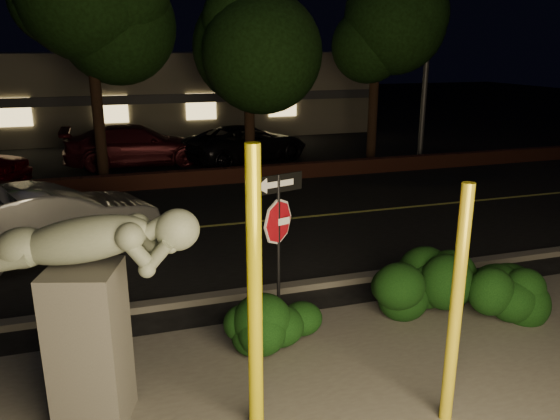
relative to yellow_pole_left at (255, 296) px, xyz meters
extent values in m
plane|color=black|center=(0.86, 10.52, -1.67)|extent=(90.00, 90.00, 0.00)
cube|color=black|center=(0.86, 7.52, -1.67)|extent=(80.00, 8.00, 0.01)
cube|color=#B7B849|center=(0.86, 7.52, -1.65)|extent=(80.00, 0.12, 0.00)
cube|color=#4C4944|center=(0.86, 3.42, -1.61)|extent=(80.00, 0.25, 0.12)
cube|color=#4E2319|center=(0.86, 11.82, -1.42)|extent=(40.00, 0.35, 0.50)
cube|color=black|center=(0.86, 17.52, -1.66)|extent=(40.00, 12.00, 0.01)
cube|color=#656150|center=(0.86, 25.52, 0.33)|extent=(22.00, 10.00, 4.00)
cube|color=#333338|center=(0.86, 20.42, 0.33)|extent=(22.00, 0.20, 0.40)
cube|color=#FFD87F|center=(-5.14, 20.47, -0.07)|extent=(1.40, 0.08, 1.20)
cube|color=#FFD87F|center=(-1.14, 20.47, -0.07)|extent=(1.40, 0.08, 1.20)
cube|color=#FFD87F|center=(2.86, 20.47, -0.07)|extent=(1.40, 0.08, 1.20)
cube|color=#FFD87F|center=(6.86, 20.47, -0.07)|extent=(1.40, 0.08, 1.20)
cylinder|color=black|center=(-1.64, 13.72, 0.45)|extent=(0.36, 0.36, 4.25)
cylinder|color=black|center=(3.36, 13.32, 0.33)|extent=(0.36, 0.36, 4.00)
ellipsoid|color=black|center=(3.36, 13.32, 4.01)|extent=(4.80, 4.80, 4.32)
cylinder|color=black|center=(8.36, 13.82, 0.28)|extent=(0.36, 0.36, 3.90)
ellipsoid|color=black|center=(8.36, 13.82, 3.77)|extent=(4.40, 4.40, 3.96)
cylinder|color=yellow|center=(0.00, 0.00, 0.00)|extent=(0.17, 0.17, 3.34)
cylinder|color=yellow|center=(2.18, -0.54, -0.22)|extent=(0.15, 0.15, 2.90)
cylinder|color=black|center=(0.93, 2.11, -0.43)|extent=(0.05, 0.05, 2.49)
cube|color=white|center=(0.93, 2.11, 0.11)|extent=(0.36, 0.14, 0.11)
cube|color=black|center=(0.93, 2.11, 0.69)|extent=(0.81, 0.27, 0.27)
cube|color=white|center=(0.93, 2.11, 0.69)|extent=(0.51, 0.18, 0.11)
cube|color=#4C4944|center=(-1.76, 0.67, -0.69)|extent=(0.95, 0.95, 1.96)
sphere|color=slate|center=(-0.74, 0.36, 0.72)|extent=(0.46, 0.46, 0.46)
ellipsoid|color=black|center=(0.57, 1.51, -1.19)|extent=(1.99, 1.33, 0.95)
ellipsoid|color=black|center=(3.39, 1.98, -1.08)|extent=(1.91, 1.17, 1.18)
ellipsoid|color=black|center=(4.58, 1.37, -1.12)|extent=(1.85, 1.56, 1.10)
cylinder|color=#45454A|center=(10.20, 13.25, 3.43)|extent=(0.20, 0.20, 10.21)
imported|color=#BABABF|center=(-2.73, 6.63, -0.92)|extent=(4.84, 3.11, 1.51)
imported|color=#410F16|center=(-0.41, 15.54, -0.91)|extent=(5.22, 2.13, 1.51)
imported|color=black|center=(3.67, 15.11, -0.98)|extent=(5.50, 3.97, 1.39)
camera|label=1|loc=(-1.35, -5.20, 2.58)|focal=35.00mm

